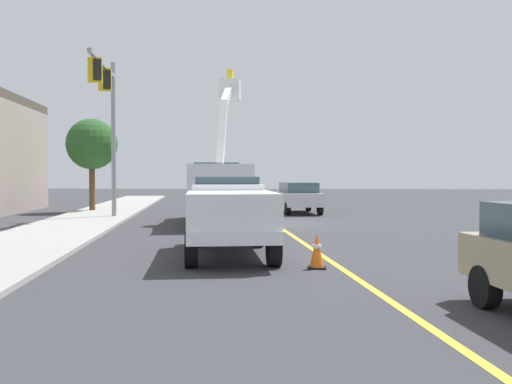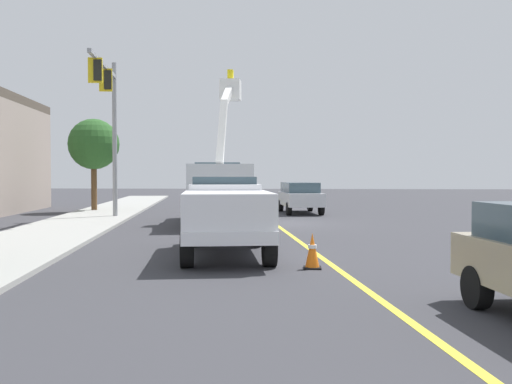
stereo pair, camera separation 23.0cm
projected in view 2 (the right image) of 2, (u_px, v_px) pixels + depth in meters
ground at (275, 224)px, 24.71m from camera, size 120.00×120.00×0.00m
sidewalk_far_side at (77, 224)px, 23.99m from camera, size 59.82×13.01×0.12m
lane_centre_stripe at (275, 224)px, 24.71m from camera, size 49.40×8.04×0.01m
utility_bucket_truck at (218, 187)px, 24.82m from camera, size 8.49×3.76×6.81m
service_pickup_truck at (226, 213)px, 14.89m from camera, size 5.86×2.96×2.06m
passing_minivan at (300, 195)px, 31.44m from camera, size 5.04×2.63×1.69m
traffic_cone_leading at (312, 251)px, 12.88m from camera, size 0.40×0.40×0.81m
traffic_cone_mid_front at (269, 223)px, 20.77m from camera, size 0.40×0.40×0.74m
traffic_cone_mid_rear at (259, 209)px, 29.42m from camera, size 0.40×0.40×0.71m
traffic_signal_mast at (109, 107)px, 25.88m from camera, size 5.95×1.14×7.51m
street_tree_right at (94, 145)px, 32.27m from camera, size 2.85×2.85×5.27m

